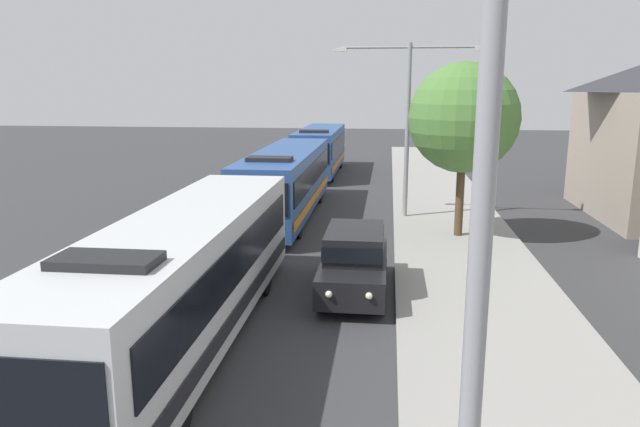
% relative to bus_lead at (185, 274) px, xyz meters
% --- Properties ---
extents(bus_lead, '(2.58, 12.36, 3.21)m').
position_rel_bus_lead_xyz_m(bus_lead, '(0.00, 0.00, 0.00)').
color(bus_lead, silver).
rests_on(bus_lead, ground_plane).
extents(bus_second_in_line, '(2.58, 12.35, 3.21)m').
position_rel_bus_lead_xyz_m(bus_second_in_line, '(-0.00, 13.60, -0.00)').
color(bus_second_in_line, '#284C8C').
rests_on(bus_second_in_line, ground_plane).
extents(bus_middle, '(2.58, 10.67, 3.21)m').
position_rel_bus_lead_xyz_m(bus_middle, '(-0.00, 26.97, -0.00)').
color(bus_middle, '#284C8C').
rests_on(bus_middle, ground_plane).
extents(white_suv, '(1.86, 4.68, 1.90)m').
position_rel_bus_lead_xyz_m(white_suv, '(3.70, 3.82, -0.66)').
color(white_suv, black).
rests_on(white_suv, ground_plane).
extents(streetlamp_near, '(6.53, 0.28, 8.58)m').
position_rel_bus_lead_xyz_m(streetlamp_near, '(5.40, -7.56, 3.73)').
color(streetlamp_near, gray).
rests_on(streetlamp_near, sidewalk).
extents(streetlamp_mid, '(6.53, 0.28, 7.56)m').
position_rel_bus_lead_xyz_m(streetlamp_mid, '(5.40, 13.75, 3.18)').
color(streetlamp_mid, gray).
rests_on(streetlamp_mid, sidewalk).
extents(roadside_tree, '(4.18, 4.18, 6.67)m').
position_rel_bus_lead_xyz_m(roadside_tree, '(7.40, 10.49, 3.03)').
color(roadside_tree, '#4C3823').
rests_on(roadside_tree, sidewalk).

